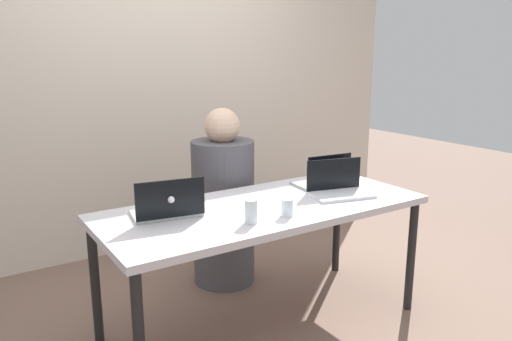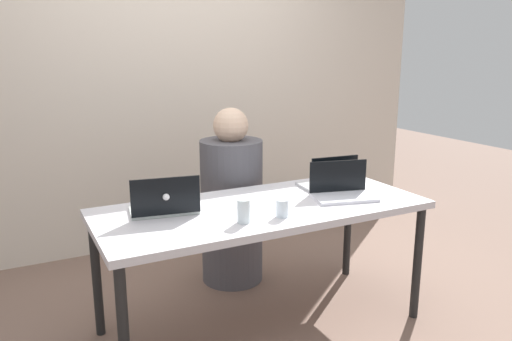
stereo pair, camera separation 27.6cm
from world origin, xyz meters
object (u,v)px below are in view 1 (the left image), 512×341
(person_at_center, at_px, (223,207))
(laptop_back_left, at_px, (168,208))
(laptop_back_right, at_px, (322,179))
(water_glass_left, at_px, (251,213))
(laptop_front_right, at_px, (339,188))
(water_glass_center, at_px, (288,208))

(person_at_center, bearing_deg, laptop_back_left, 43.58)
(laptop_back_right, relative_size, water_glass_left, 2.78)
(laptop_front_right, bearing_deg, laptop_back_left, -176.34)
(laptop_back_left, height_order, laptop_back_right, laptop_back_right)
(person_at_center, height_order, laptop_back_left, person_at_center)
(laptop_back_left, bearing_deg, laptop_back_right, -169.71)
(person_at_center, height_order, laptop_back_right, person_at_center)
(laptop_back_left, distance_m, water_glass_left, 0.44)
(water_glass_left, bearing_deg, laptop_back_left, 134.36)
(water_glass_left, bearing_deg, laptop_back_right, 24.04)
(laptop_back_right, relative_size, water_glass_center, 3.64)
(water_glass_left, xyz_separation_m, water_glass_center, (0.22, -0.01, -0.01))
(laptop_front_right, distance_m, laptop_back_right, 0.20)
(person_at_center, xyz_separation_m, laptop_back_right, (0.42, -0.52, 0.25))
(person_at_center, distance_m, water_glass_center, 0.89)
(water_glass_center, bearing_deg, laptop_back_right, 32.95)
(person_at_center, relative_size, water_glass_left, 10.06)
(laptop_front_right, relative_size, water_glass_left, 3.28)
(person_at_center, xyz_separation_m, water_glass_left, (-0.32, -0.85, 0.25))
(laptop_back_left, bearing_deg, water_glass_center, 157.83)
(laptop_front_right, distance_m, water_glass_center, 0.50)
(person_at_center, relative_size, laptop_back_left, 3.15)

